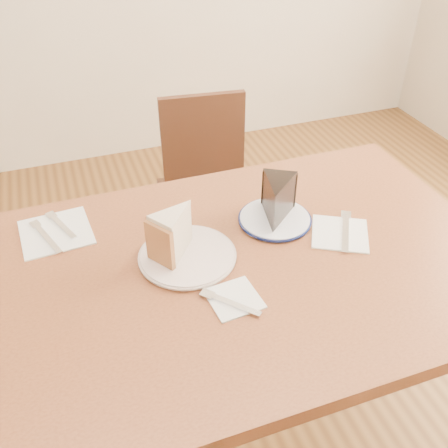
% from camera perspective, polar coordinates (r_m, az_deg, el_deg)
% --- Properties ---
extents(ground, '(4.00, 4.00, 0.00)m').
position_cam_1_polar(ground, '(1.77, 2.25, -22.67)').
color(ground, '#4B2D14').
rests_on(ground, ground).
extents(table, '(1.20, 0.80, 0.75)m').
position_cam_1_polar(table, '(1.25, 2.97, -7.45)').
color(table, '#552A17').
rests_on(table, ground).
extents(chair_far, '(0.43, 0.43, 0.79)m').
position_cam_1_polar(chair_far, '(1.98, -1.59, 3.79)').
color(chair_far, black).
rests_on(chair_far, ground).
extents(plate_cream, '(0.22, 0.22, 0.01)m').
position_cam_1_polar(plate_cream, '(1.18, -4.20, -3.64)').
color(plate_cream, silver).
rests_on(plate_cream, table).
extents(plate_navy, '(0.18, 0.18, 0.01)m').
position_cam_1_polar(plate_navy, '(1.30, 5.82, 0.56)').
color(plate_navy, white).
rests_on(plate_navy, table).
extents(carrot_cake, '(0.13, 0.12, 0.10)m').
position_cam_1_polar(carrot_cake, '(1.16, -5.42, -1.03)').
color(carrot_cake, beige).
rests_on(carrot_cake, plate_cream).
extents(chocolate_cake, '(0.14, 0.15, 0.10)m').
position_cam_1_polar(chocolate_cake, '(1.27, 6.01, 2.42)').
color(chocolate_cake, black).
rests_on(chocolate_cake, plate_navy).
extents(napkin_cream, '(0.11, 0.11, 0.00)m').
position_cam_1_polar(napkin_cream, '(1.08, 1.17, -8.52)').
color(napkin_cream, white).
rests_on(napkin_cream, table).
extents(napkin_navy, '(0.19, 0.19, 0.00)m').
position_cam_1_polar(napkin_navy, '(1.29, 13.10, -1.06)').
color(napkin_navy, white).
rests_on(napkin_navy, table).
extents(napkin_spare, '(0.18, 0.18, 0.00)m').
position_cam_1_polar(napkin_spare, '(1.33, -18.66, -0.90)').
color(napkin_spare, white).
rests_on(napkin_spare, table).
extents(fork_cream, '(0.10, 0.11, 0.00)m').
position_cam_1_polar(fork_cream, '(1.07, 0.80, -9.03)').
color(fork_cream, white).
rests_on(fork_cream, napkin_cream).
extents(knife_navy, '(0.10, 0.15, 0.00)m').
position_cam_1_polar(knife_navy, '(1.29, 13.72, -0.82)').
color(knife_navy, silver).
rests_on(knife_navy, napkin_navy).
extents(fork_spare, '(0.06, 0.14, 0.00)m').
position_cam_1_polar(fork_spare, '(1.34, -18.09, -0.12)').
color(fork_spare, silver).
rests_on(fork_spare, napkin_spare).
extents(knife_spare, '(0.07, 0.16, 0.00)m').
position_cam_1_polar(knife_spare, '(1.31, -19.65, -1.39)').
color(knife_spare, silver).
rests_on(knife_spare, napkin_spare).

